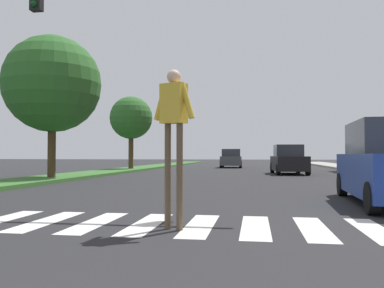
% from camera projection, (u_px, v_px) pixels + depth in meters
% --- Properties ---
extents(ground_plane, '(140.00, 140.00, 0.00)m').
position_uv_depth(ground_plane, '(243.00, 170.00, 30.16)').
color(ground_plane, '#262628').
extents(crosswalk, '(7.65, 2.20, 0.01)m').
position_uv_depth(crosswalk, '(200.00, 225.00, 6.56)').
color(crosswalk, silver).
rests_on(crosswalk, ground_plane).
extents(median_strip, '(2.61, 64.00, 0.15)m').
position_uv_depth(median_strip, '(128.00, 170.00, 29.49)').
color(median_strip, '#386B2D').
rests_on(median_strip, ground_plane).
extents(tree_mid, '(4.40, 4.40, 6.45)m').
position_uv_depth(tree_mid, '(52.00, 84.00, 18.25)').
color(tree_mid, '#4C3823').
rests_on(tree_mid, median_strip).
extents(tree_far, '(3.15, 3.15, 5.34)m').
position_uv_depth(tree_far, '(131.00, 118.00, 29.62)').
color(tree_far, '#4C3823').
rests_on(tree_far, median_strip).
extents(sidewalk_right, '(3.00, 64.00, 0.15)m').
position_uv_depth(sidewalk_right, '(375.00, 171.00, 26.81)').
color(sidewalk_right, '#9E9991').
rests_on(sidewalk_right, ground_plane).
extents(traffic_light_gantry, '(9.96, 0.30, 6.00)m').
position_uv_depth(traffic_light_gantry, '(37.00, 23.00, 9.82)').
color(traffic_light_gantry, gold).
rests_on(traffic_light_gantry, median_strip).
extents(pedestrian_performer, '(0.73, 0.36, 2.49)m').
position_uv_depth(pedestrian_performer, '(174.00, 123.00, 6.23)').
color(pedestrian_performer, brown).
rests_on(pedestrian_performer, ground_plane).
extents(sedan_midblock, '(2.10, 4.18, 1.77)m').
position_uv_depth(sedan_midblock, '(289.00, 161.00, 24.16)').
color(sedan_midblock, black).
rests_on(sedan_midblock, ground_plane).
extents(sedan_distant, '(2.02, 4.27, 1.68)m').
position_uv_depth(sedan_distant, '(231.00, 159.00, 36.41)').
color(sedan_distant, '#474C51').
rests_on(sedan_distant, ground_plane).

